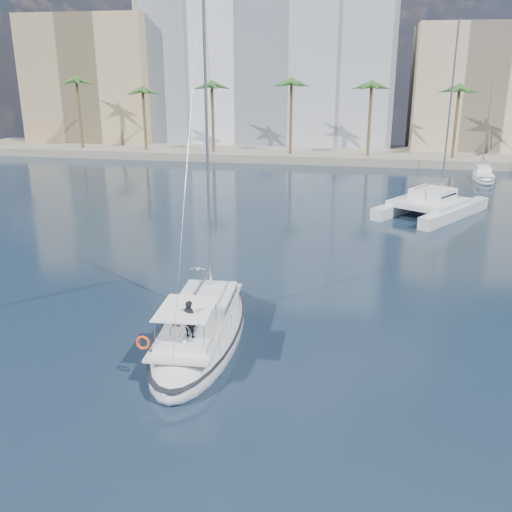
# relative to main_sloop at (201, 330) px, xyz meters

# --- Properties ---
(ground) EXTENTS (160.00, 160.00, 0.00)m
(ground) POSITION_rel_main_sloop_xyz_m (2.69, 3.18, -0.57)
(ground) COLOR black
(ground) RESTS_ON ground
(quay) EXTENTS (120.00, 14.00, 1.20)m
(quay) POSITION_rel_main_sloop_xyz_m (2.69, 64.18, 0.03)
(quay) COLOR gray
(quay) RESTS_ON ground
(building_modern) EXTENTS (42.00, 16.00, 28.00)m
(building_modern) POSITION_rel_main_sloop_xyz_m (-9.31, 76.18, 13.43)
(building_modern) COLOR white
(building_modern) RESTS_ON ground
(building_tan_left) EXTENTS (22.00, 14.00, 22.00)m
(building_tan_left) POSITION_rel_main_sloop_xyz_m (-39.31, 72.18, 10.43)
(building_tan_left) COLOR tan
(building_tan_left) RESTS_ON ground
(building_beige) EXTENTS (20.00, 14.00, 20.00)m
(building_beige) POSITION_rel_main_sloop_xyz_m (24.69, 73.18, 9.43)
(building_beige) COLOR #C7B38F
(building_beige) RESTS_ON ground
(palm_left) EXTENTS (3.60, 3.60, 12.30)m
(palm_left) POSITION_rel_main_sloop_xyz_m (-31.31, 60.18, 9.72)
(palm_left) COLOR brown
(palm_left) RESTS_ON ground
(palm_centre) EXTENTS (3.60, 3.60, 12.30)m
(palm_centre) POSITION_rel_main_sloop_xyz_m (2.69, 60.18, 9.72)
(palm_centre) COLOR brown
(palm_centre) RESTS_ON ground
(main_sloop) EXTENTS (4.94, 13.23, 19.29)m
(main_sloop) POSITION_rel_main_sloop_xyz_m (0.00, 0.00, 0.00)
(main_sloop) COLOR silver
(main_sloop) RESTS_ON ground
(catamaran) EXTENTS (11.64, 13.43, 17.62)m
(catamaran) POSITION_rel_main_sloop_xyz_m (14.30, 30.07, 0.58)
(catamaran) COLOR silver
(catamaran) RESTS_ON ground
(seagull) EXTENTS (1.04, 0.45, 0.19)m
(seagull) POSITION_rel_main_sloop_xyz_m (-2.88, 9.32, -0.07)
(seagull) COLOR silver
(seagull) RESTS_ON ground
(moored_yacht_a) EXTENTS (3.37, 9.52, 11.90)m
(moored_yacht_a) POSITION_rel_main_sloop_xyz_m (22.69, 50.18, -0.57)
(moored_yacht_a) COLOR silver
(moored_yacht_a) RESTS_ON ground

